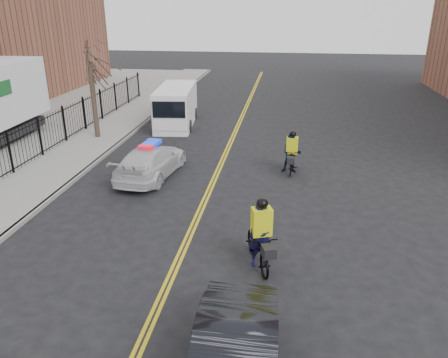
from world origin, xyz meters
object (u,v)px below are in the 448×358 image
at_px(cyclist_far, 291,156).
at_px(police_cruiser, 151,161).
at_px(cyclist_near, 261,242).
at_px(cargo_van, 176,107).

bearing_deg(cyclist_far, police_cruiser, -163.94).
bearing_deg(cyclist_far, cyclist_near, -93.09).
relative_size(police_cruiser, cyclist_far, 2.57).
relative_size(police_cruiser, cargo_van, 0.85).
xyz_separation_m(cargo_van, cyclist_near, (6.36, -15.30, -0.42)).
distance_m(cargo_van, cyclist_near, 16.57).
height_order(police_cruiser, cargo_van, cargo_van).
bearing_deg(cyclist_far, cargo_van, 137.51).
relative_size(cargo_van, cyclist_far, 3.02).
bearing_deg(police_cruiser, cyclist_far, -161.17).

